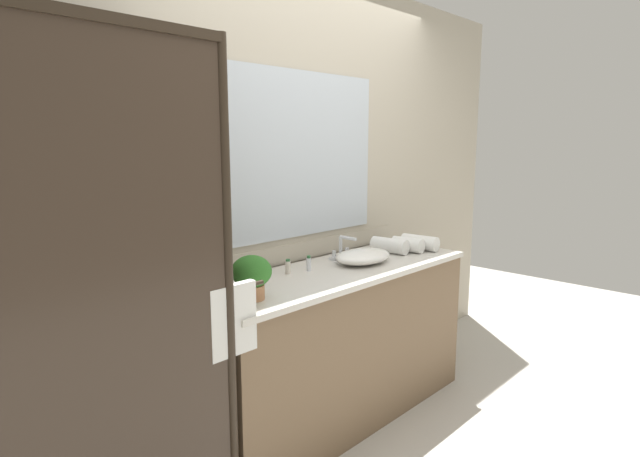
{
  "coord_description": "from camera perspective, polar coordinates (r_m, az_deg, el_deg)",
  "views": [
    {
      "loc": [
        -2.1,
        -1.87,
        1.61
      ],
      "look_at": [
        -0.15,
        0.0,
        1.15
      ],
      "focal_mm": 28.76,
      "sensor_mm": 36.0,
      "label": 1
    }
  ],
  "objects": [
    {
      "name": "amenity_bottle_body_wash",
      "position": [
        2.85,
        -1.26,
        -3.93
      ],
      "size": [
        0.03,
        0.03,
        0.09
      ],
      "color": "silver",
      "rests_on": "vanity_cabinet"
    },
    {
      "name": "shower_enclosure",
      "position": [
        1.96,
        -19.39,
        -8.31
      ],
      "size": [
        1.2,
        0.59,
        2.0
      ],
      "color": "#2D2319",
      "rests_on": "ground_plane"
    },
    {
      "name": "rolled_towel_near_edge",
      "position": [
        3.46,
        11.03,
        -1.54
      ],
      "size": [
        0.12,
        0.25,
        0.1
      ],
      "primitive_type": "cylinder",
      "rotation": [
        1.57,
        0.0,
        0.1
      ],
      "color": "white",
      "rests_on": "vanity_cabinet"
    },
    {
      "name": "ground_plane",
      "position": [
        3.24,
        1.95,
        -20.13
      ],
      "size": [
        8.0,
        8.0,
        0.0
      ],
      "primitive_type": "plane",
      "color": "#B7B2A8"
    },
    {
      "name": "rolled_towel_far_edge",
      "position": [
        3.33,
        7.75,
        -1.89
      ],
      "size": [
        0.12,
        0.25,
        0.1
      ],
      "primitive_type": "cylinder",
      "rotation": [
        1.57,
        0.0,
        0.1
      ],
      "color": "white",
      "rests_on": "vanity_cabinet"
    },
    {
      "name": "sink_basin",
      "position": [
        3.04,
        4.8,
        -3.09
      ],
      "size": [
        0.38,
        0.27,
        0.08
      ],
      "primitive_type": "ellipsoid",
      "color": "white",
      "rests_on": "vanity_cabinet"
    },
    {
      "name": "amenity_bottle_conditioner",
      "position": [
        2.79,
        -3.58,
        -4.28
      ],
      "size": [
        0.03,
        0.03,
        0.08
      ],
      "color": "silver",
      "rests_on": "vanity_cabinet"
    },
    {
      "name": "amenity_bottle_lotion",
      "position": [
        2.36,
        -11.21,
        -6.84
      ],
      "size": [
        0.03,
        0.03,
        0.1
      ],
      "color": "silver",
      "rests_on": "vanity_cabinet"
    },
    {
      "name": "rolled_towel_middle",
      "position": [
        3.38,
        9.73,
        -1.79
      ],
      "size": [
        0.12,
        0.21,
        0.1
      ],
      "primitive_type": "cylinder",
      "rotation": [
        1.57,
        0.0,
        0.11
      ],
      "color": "white",
      "rests_on": "vanity_cabinet"
    },
    {
      "name": "vanity_cabinet",
      "position": [
        3.05,
        1.87,
        -12.7
      ],
      "size": [
        1.8,
        0.58,
        0.9
      ],
      "color": "brown",
      "rests_on": "ground_plane"
    },
    {
      "name": "wall_back_with_mirror",
      "position": [
        3.07,
        -2.71,
        3.94
      ],
      "size": [
        4.4,
        0.06,
        2.6
      ],
      "color": "#B2A893",
      "rests_on": "ground_plane"
    },
    {
      "name": "faucet",
      "position": [
        3.14,
        2.44,
        -2.5
      ],
      "size": [
        0.17,
        0.14,
        0.14
      ],
      "color": "silver",
      "rests_on": "vanity_cabinet"
    },
    {
      "name": "potted_plant",
      "position": [
        2.35,
        -7.62,
        -5.11
      ],
      "size": [
        0.18,
        0.18,
        0.2
      ],
      "color": "#B77A51",
      "rests_on": "vanity_cabinet"
    }
  ]
}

